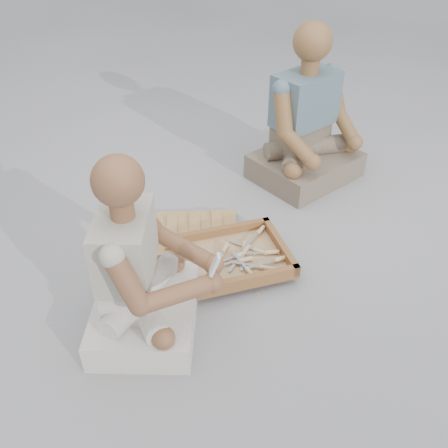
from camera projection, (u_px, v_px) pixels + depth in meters
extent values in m
plane|color=#9E9EA3|center=(245.00, 289.00, 2.41)|extent=(60.00, 60.00, 0.00)
cube|color=olive|center=(184.00, 234.00, 2.72)|extent=(0.64, 0.48, 0.04)
cube|color=brown|center=(233.00, 260.00, 2.50)|extent=(0.57, 0.47, 0.02)
cube|color=brown|center=(221.00, 232.00, 2.64)|extent=(0.54, 0.07, 0.05)
cube|color=brown|center=(246.00, 281.00, 2.33)|extent=(0.54, 0.07, 0.05)
cube|color=brown|center=(280.00, 245.00, 2.54)|extent=(0.07, 0.43, 0.05)
cube|color=brown|center=(183.00, 265.00, 2.42)|extent=(0.07, 0.43, 0.05)
cube|color=tan|center=(233.00, 258.00, 2.50)|extent=(0.50, 0.40, 0.01)
cube|color=silver|center=(220.00, 262.00, 2.45)|extent=(0.15, 0.06, 0.00)
cylinder|color=tan|center=(239.00, 255.00, 2.50)|extent=(0.07, 0.04, 0.02)
cube|color=silver|center=(213.00, 271.00, 2.40)|extent=(0.09, 0.13, 0.00)
cylinder|color=tan|center=(220.00, 257.00, 2.49)|extent=(0.06, 0.07, 0.02)
cube|color=silver|center=(250.00, 253.00, 2.50)|extent=(0.15, 0.04, 0.00)
cylinder|color=tan|center=(272.00, 252.00, 2.51)|extent=(0.07, 0.03, 0.02)
cube|color=silver|center=(218.00, 261.00, 2.44)|extent=(0.09, 0.14, 0.00)
cylinder|color=tan|center=(225.00, 248.00, 2.52)|extent=(0.06, 0.07, 0.02)
cube|color=silver|center=(261.00, 264.00, 2.42)|extent=(0.15, 0.04, 0.00)
cylinder|color=tan|center=(281.00, 259.00, 2.46)|extent=(0.07, 0.03, 0.02)
cube|color=silver|center=(224.00, 264.00, 2.43)|extent=(0.15, 0.03, 0.00)
cylinder|color=tan|center=(245.00, 259.00, 2.46)|extent=(0.07, 0.03, 0.02)
cube|color=silver|center=(245.00, 264.00, 2.43)|extent=(0.14, 0.08, 0.00)
cylinder|color=tan|center=(267.00, 268.00, 2.41)|extent=(0.07, 0.05, 0.02)
cube|color=silver|center=(239.00, 259.00, 2.45)|extent=(0.05, 0.15, 0.00)
cylinder|color=tan|center=(250.00, 273.00, 2.37)|extent=(0.04, 0.07, 0.02)
cube|color=silver|center=(241.00, 245.00, 2.56)|extent=(0.12, 0.11, 0.00)
cylinder|color=tan|center=(260.00, 251.00, 2.52)|extent=(0.07, 0.06, 0.02)
cube|color=silver|center=(236.00, 262.00, 2.45)|extent=(0.11, 0.12, 0.00)
cylinder|color=tan|center=(246.00, 250.00, 2.53)|extent=(0.06, 0.07, 0.02)
cube|color=silver|center=(250.00, 241.00, 2.57)|extent=(0.12, 0.12, 0.00)
cylinder|color=tan|center=(261.00, 230.00, 2.64)|extent=(0.07, 0.06, 0.02)
cube|color=silver|center=(243.00, 260.00, 2.46)|extent=(0.06, 0.15, 0.00)
cylinder|color=tan|center=(244.00, 246.00, 2.55)|extent=(0.04, 0.07, 0.02)
cube|color=tan|center=(217.00, 250.00, 2.64)|extent=(0.02, 0.02, 0.00)
cube|color=tan|center=(256.00, 280.00, 2.45)|extent=(0.02, 0.02, 0.00)
cube|color=tan|center=(186.00, 228.00, 2.80)|extent=(0.02, 0.02, 0.00)
cube|color=tan|center=(200.00, 257.00, 2.59)|extent=(0.02, 0.02, 0.00)
cube|color=tan|center=(229.00, 271.00, 2.50)|extent=(0.02, 0.02, 0.00)
cube|color=tan|center=(211.00, 223.00, 2.83)|extent=(0.02, 0.02, 0.00)
cube|color=tan|center=(219.00, 269.00, 2.52)|extent=(0.02, 0.02, 0.00)
cube|color=tan|center=(256.00, 256.00, 2.60)|extent=(0.02, 0.02, 0.00)
cube|color=tan|center=(232.00, 235.00, 2.74)|extent=(0.02, 0.02, 0.00)
cube|color=tan|center=(279.00, 261.00, 2.57)|extent=(0.02, 0.02, 0.00)
cube|color=tan|center=(214.00, 239.00, 2.71)|extent=(0.02, 0.02, 0.00)
cube|color=tan|center=(169.00, 242.00, 2.69)|extent=(0.02, 0.02, 0.00)
cube|color=tan|center=(232.00, 248.00, 2.65)|extent=(0.02, 0.02, 0.00)
cube|color=tan|center=(225.00, 228.00, 2.80)|extent=(0.02, 0.02, 0.00)
cube|color=tan|center=(257.00, 293.00, 2.38)|extent=(0.02, 0.02, 0.00)
cube|color=silver|center=(146.00, 313.00, 2.18)|extent=(0.55, 0.63, 0.14)
cube|color=silver|center=(129.00, 287.00, 2.09)|extent=(0.25, 0.33, 0.17)
cube|color=#A4A292|center=(125.00, 246.00, 1.96)|extent=(0.28, 0.38, 0.28)
sphere|color=brown|center=(118.00, 181.00, 1.78)|extent=(0.20, 0.20, 0.20)
sphere|color=brown|center=(214.00, 264.00, 2.08)|extent=(0.09, 0.09, 0.09)
sphere|color=brown|center=(213.00, 283.00, 1.99)|extent=(0.09, 0.09, 0.09)
cube|color=#766955|center=(305.00, 165.00, 3.21)|extent=(0.77, 0.72, 0.16)
cube|color=#766955|center=(300.00, 137.00, 3.14)|extent=(0.40, 0.34, 0.19)
cube|color=slate|center=(305.00, 99.00, 2.98)|extent=(0.45, 0.38, 0.32)
sphere|color=brown|center=(313.00, 41.00, 2.77)|extent=(0.22, 0.22, 0.22)
sphere|color=brown|center=(355.00, 142.00, 3.06)|extent=(0.10, 0.10, 0.10)
sphere|color=brown|center=(312.00, 162.00, 2.86)|extent=(0.10, 0.10, 0.10)
cube|color=silver|center=(215.00, 265.00, 1.94)|extent=(0.05, 0.05, 0.10)
cube|color=black|center=(215.00, 263.00, 1.93)|extent=(0.02, 0.03, 0.03)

